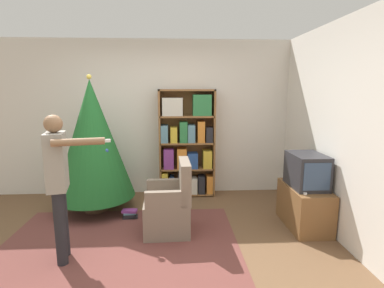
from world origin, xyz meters
The scene contains 12 objects.
ground_plane centered at (0.00, 0.00, 0.00)m, with size 14.00×14.00×0.00m, color brown.
wall_back centered at (0.00, 2.02, 1.30)m, with size 8.00×0.10×2.60m.
wall_right centered at (2.37, 0.00, 1.30)m, with size 0.10×8.00×2.60m.
area_rug centered at (-0.26, 0.15, 0.00)m, with size 2.75×1.97×0.01m.
bookshelf centered at (0.59, 1.79, 0.88)m, with size 0.92×0.30×1.79m.
tv_stand centered at (2.07, 0.50, 0.27)m, with size 0.45×0.83×0.54m.
television centered at (2.07, 0.50, 0.76)m, with size 0.40×0.58×0.43m.
game_remote centered at (1.94, 0.25, 0.55)m, with size 0.04×0.12×0.02m.
christmas_tree centered at (-0.80, 1.20, 1.07)m, with size 1.15×1.15×1.99m.
armchair centered at (0.32, 0.44, 0.32)m, with size 0.59×0.58×0.92m.
standing_person centered at (-0.79, -0.14, 0.91)m, with size 0.69×0.46×1.54m.
book_pile_near_tree centered at (-0.26, 0.89, 0.06)m, with size 0.22×0.17×0.12m.
Camera 1 is at (0.40, -3.12, 1.77)m, focal length 28.00 mm.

